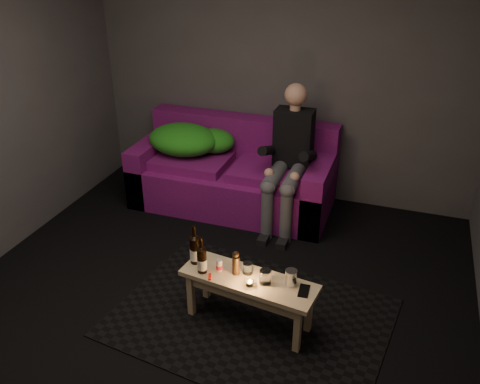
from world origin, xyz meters
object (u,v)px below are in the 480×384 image
object	(u,v)px
person	(289,155)
coffee_table	(249,286)
steel_cup	(291,278)
beer_bottle_b	(202,260)
sofa	(234,176)
beer_bottle_a	(195,249)

from	to	relation	value
person	coffee_table	world-z (taller)	person
steel_cup	beer_bottle_b	bearing A→B (deg)	-174.07
coffee_table	steel_cup	world-z (taller)	steel_cup
person	steel_cup	distance (m)	1.60
beer_bottle_b	steel_cup	xyz separation A→B (m)	(0.64, 0.07, -0.05)
person	coffee_table	distance (m)	1.61
person	steel_cup	size ratio (longest dim) A/B	11.68
coffee_table	steel_cup	size ratio (longest dim) A/B	8.86
person	steel_cup	bearing A→B (deg)	-74.81
coffee_table	beer_bottle_b	xyz separation A→B (m)	(-0.34, -0.04, 0.18)
sofa	beer_bottle_a	distance (m)	1.71
beer_bottle_a	steel_cup	bearing A→B (deg)	-1.92
person	beer_bottle_a	bearing A→B (deg)	-101.94
beer_bottle_a	steel_cup	xyz separation A→B (m)	(0.73, -0.02, -0.06)
sofa	beer_bottle_a	world-z (taller)	sofa
beer_bottle_a	person	bearing A→B (deg)	78.06
sofa	coffee_table	bearing A→B (deg)	-67.14
steel_cup	person	bearing A→B (deg)	105.19
coffee_table	beer_bottle_a	xyz separation A→B (m)	(-0.44, 0.05, 0.19)
beer_bottle_a	beer_bottle_b	world-z (taller)	beer_bottle_a
sofa	person	world-z (taller)	person
sofa	steel_cup	world-z (taller)	sofa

